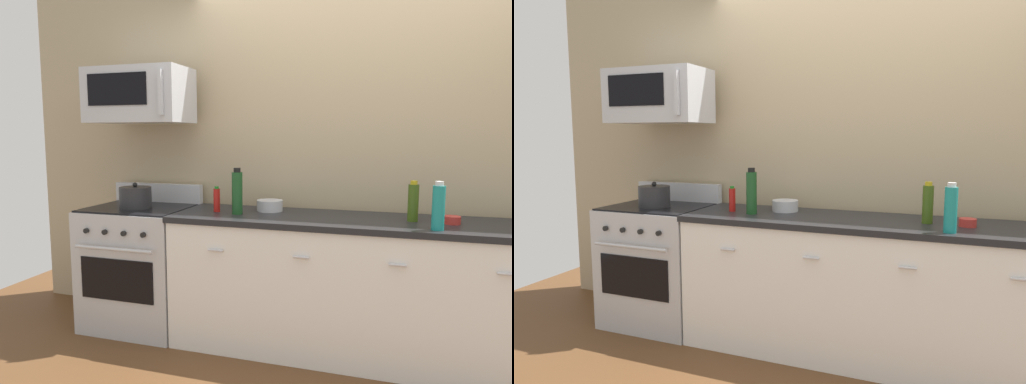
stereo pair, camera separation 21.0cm
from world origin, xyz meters
TOP-DOWN VIEW (x-y plane):
  - ground_plane at (0.00, 0.00)m, footprint 6.64×6.64m
  - back_wall at (0.00, 0.41)m, footprint 5.53×0.10m
  - counter_unit at (0.00, -0.00)m, footprint 2.44×0.66m
  - range_oven at (-1.60, 0.00)m, footprint 0.76×0.69m
  - microwave at (-1.59, 0.05)m, footprint 0.74×0.44m
  - bottle_wine_green at (-0.79, -0.06)m, footprint 0.07×0.07m
  - bottle_olive_oil at (0.36, 0.02)m, footprint 0.07×0.07m
  - bottle_sparkling_teal at (0.49, -0.22)m, footprint 0.07×0.07m
  - bottle_hot_sauce_red at (-0.96, -0.02)m, footprint 0.05×0.05m
  - bowl_steel_prep at (-0.61, 0.13)m, footprint 0.19×0.19m
  - bowl_red_small at (0.59, -0.00)m, footprint 0.10×0.10m
  - stockpot at (-1.60, -0.05)m, footprint 0.24×0.24m

SIDE VIEW (x-z plane):
  - ground_plane at x=0.00m, z-range 0.00..0.00m
  - counter_unit at x=0.00m, z-range 0.00..0.92m
  - range_oven at x=-1.60m, z-range -0.07..1.00m
  - bowl_red_small at x=0.59m, z-range 0.92..0.97m
  - bowl_steel_prep at x=-0.61m, z-range 0.92..1.00m
  - stockpot at x=-1.60m, z-range 0.91..1.10m
  - bottle_hot_sauce_red at x=-0.96m, z-range 0.92..1.10m
  - bottle_olive_oil at x=0.36m, z-range 0.91..1.17m
  - bottle_sparkling_teal at x=0.49m, z-range 0.91..1.19m
  - bottle_wine_green at x=-0.79m, z-range 0.91..1.23m
  - back_wall at x=0.00m, z-range 0.00..2.70m
  - microwave at x=-1.59m, z-range 1.55..1.95m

